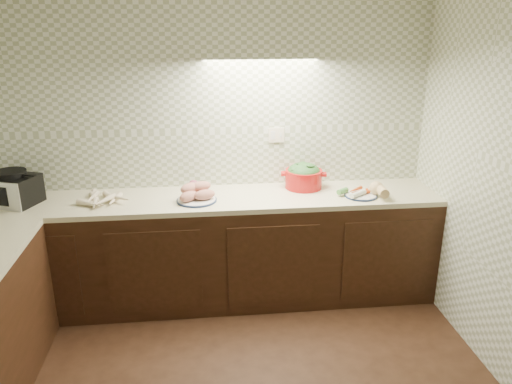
{
  "coord_description": "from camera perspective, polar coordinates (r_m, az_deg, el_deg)",
  "views": [
    {
      "loc": [
        -0.06,
        -2.2,
        2.25
      ],
      "look_at": [
        0.32,
        1.25,
        1.02
      ],
      "focal_mm": 35.0,
      "sensor_mm": 36.0,
      "label": 1
    }
  ],
  "objects": [
    {
      "name": "veg_plate",
      "position": [
        4.03,
        12.61,
        0.11
      ],
      "size": [
        0.39,
        0.26,
        0.12
      ],
      "rotation": [
        0.0,
        0.0,
        -0.2
      ],
      "color": "#142042",
      "rests_on": "counter"
    },
    {
      "name": "room",
      "position": [
        2.29,
        -4.58,
        3.67
      ],
      "size": [
        3.6,
        3.6,
        2.6
      ],
      "color": "black",
      "rests_on": "ground"
    },
    {
      "name": "onion_bowl",
      "position": [
        4.04,
        -6.96,
        0.44
      ],
      "size": [
        0.14,
        0.14,
        0.11
      ],
      "color": "black",
      "rests_on": "counter"
    },
    {
      "name": "counter",
      "position": [
        3.45,
        -16.12,
        -12.76
      ],
      "size": [
        3.6,
        3.6,
        0.9
      ],
      "color": "black",
      "rests_on": "ground"
    },
    {
      "name": "sweet_potato_plate",
      "position": [
        3.86,
        -6.88,
        -0.23
      ],
      "size": [
        0.31,
        0.31,
        0.14
      ],
      "rotation": [
        0.0,
        0.0,
        0.24
      ],
      "color": "#142042",
      "rests_on": "counter"
    },
    {
      "name": "dutch_oven",
      "position": [
        4.13,
        5.47,
        1.85
      ],
      "size": [
        0.38,
        0.35,
        0.21
      ],
      "rotation": [
        0.0,
        0.0,
        -0.18
      ],
      "color": "#B21211",
      "rests_on": "counter"
    },
    {
      "name": "parsnip_pile",
      "position": [
        3.98,
        -17.21,
        -0.73
      ],
      "size": [
        0.36,
        0.37,
        0.07
      ],
      "color": "beige",
      "rests_on": "counter"
    },
    {
      "name": "toaster_oven",
      "position": [
        4.18,
        -26.14,
        0.36
      ],
      "size": [
        0.44,
        0.4,
        0.26
      ],
      "rotation": [
        0.0,
        0.0,
        -0.39
      ],
      "color": "black",
      "rests_on": "counter"
    }
  ]
}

